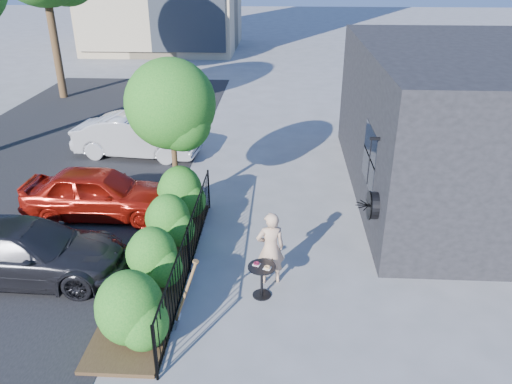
# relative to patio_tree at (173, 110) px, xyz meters

# --- Properties ---
(ground) EXTENTS (120.00, 120.00, 0.00)m
(ground) POSITION_rel_patio_tree_xyz_m (2.24, -2.76, -2.76)
(ground) COLOR gray
(ground) RESTS_ON ground
(shop_building) EXTENTS (6.22, 9.00, 4.00)m
(shop_building) POSITION_rel_patio_tree_xyz_m (7.73, 1.74, -0.76)
(shop_building) COLOR black
(shop_building) RESTS_ON ground
(fence) EXTENTS (0.05, 6.05, 1.10)m
(fence) POSITION_rel_patio_tree_xyz_m (0.74, -2.76, -2.20)
(fence) COLOR black
(fence) RESTS_ON ground
(planting_bed) EXTENTS (1.30, 6.00, 0.08)m
(planting_bed) POSITION_rel_patio_tree_xyz_m (0.04, -2.76, -2.72)
(planting_bed) COLOR #382616
(planting_bed) RESTS_ON ground
(shrubs) EXTENTS (1.10, 5.60, 1.24)m
(shrubs) POSITION_rel_patio_tree_xyz_m (0.14, -2.66, -2.06)
(shrubs) COLOR #155F18
(shrubs) RESTS_ON ground
(patio_tree) EXTENTS (2.20, 2.20, 3.94)m
(patio_tree) POSITION_rel_patio_tree_xyz_m (0.00, 0.00, 0.00)
(patio_tree) COLOR #3F2B19
(patio_tree) RESTS_ON ground
(street) EXTENTS (9.00, 30.00, 0.01)m
(street) POSITION_rel_patio_tree_xyz_m (-4.76, 0.24, -2.76)
(street) COLOR black
(street) RESTS_ON ground
(cafe_table) EXTENTS (0.55, 0.55, 0.74)m
(cafe_table) POSITION_rel_patio_tree_xyz_m (2.31, -3.49, -2.28)
(cafe_table) COLOR black
(cafe_table) RESTS_ON ground
(woman) EXTENTS (0.66, 0.51, 1.61)m
(woman) POSITION_rel_patio_tree_xyz_m (2.46, -2.99, -1.96)
(woman) COLOR tan
(woman) RESTS_ON ground
(shovel) EXTENTS (0.51, 0.19, 1.50)m
(shovel) POSITION_rel_patio_tree_xyz_m (0.98, -4.51, -2.11)
(shovel) COLOR brown
(shovel) RESTS_ON ground
(car_red) EXTENTS (3.84, 1.56, 1.30)m
(car_red) POSITION_rel_patio_tree_xyz_m (-1.99, -0.32, -2.11)
(car_red) COLOR maroon
(car_red) RESTS_ON ground
(car_silver) EXTENTS (4.27, 1.87, 1.37)m
(car_silver) POSITION_rel_patio_tree_xyz_m (-2.18, 3.95, -2.08)
(car_silver) COLOR #B5B5BA
(car_silver) RESTS_ON ground
(car_darkgrey) EXTENTS (4.26, 1.76, 1.23)m
(car_darkgrey) POSITION_rel_patio_tree_xyz_m (-2.61, -3.07, -2.15)
(car_darkgrey) COLOR black
(car_darkgrey) RESTS_ON ground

